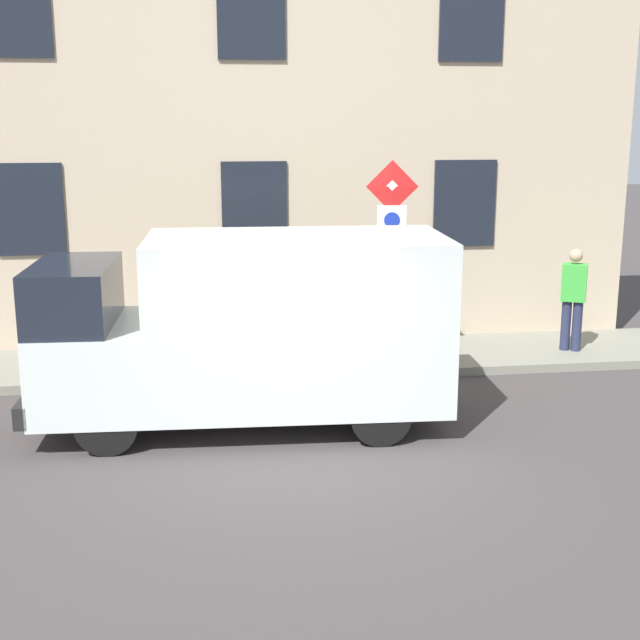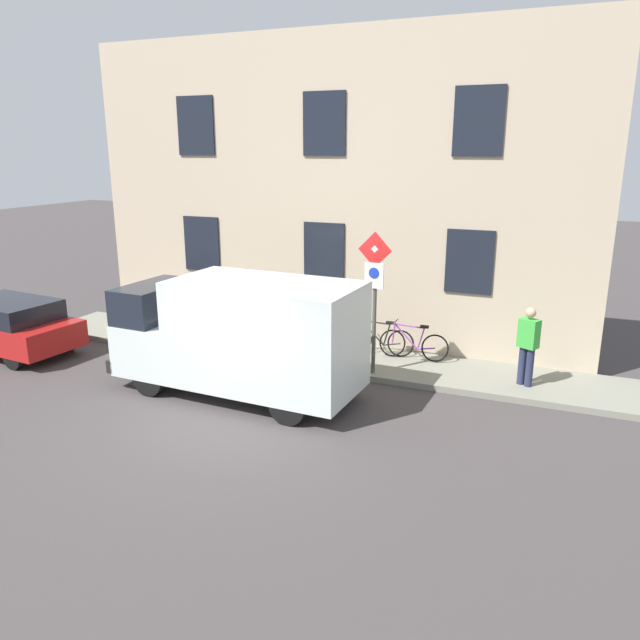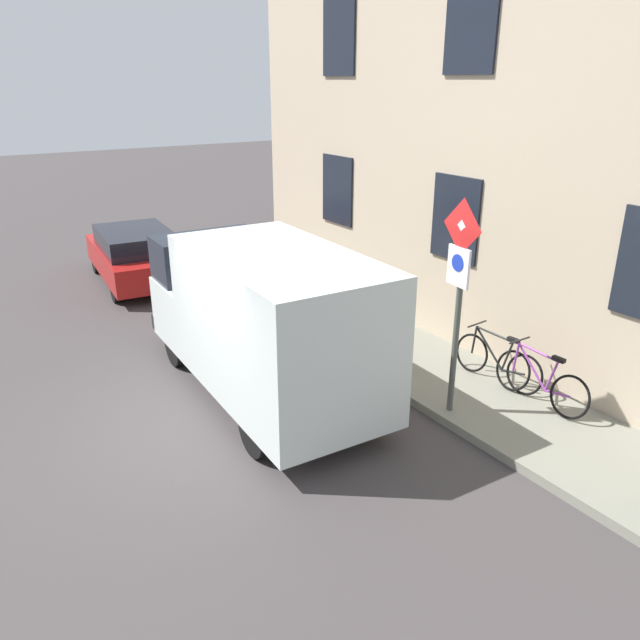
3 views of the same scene
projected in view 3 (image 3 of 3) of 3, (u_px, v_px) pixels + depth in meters
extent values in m
plane|color=#3F3A3A|center=(205.00, 421.00, 9.25)|extent=(80.00, 80.00, 0.00)
cube|color=gray|center=(405.00, 356.00, 11.25)|extent=(2.09, 15.33, 0.14)
cube|color=#BCA98E|center=(477.00, 135.00, 10.56)|extent=(0.70, 13.33, 7.82)
cube|color=black|center=(455.00, 219.00, 10.89)|extent=(0.06, 1.10, 1.50)
cube|color=black|center=(338.00, 190.00, 13.74)|extent=(0.06, 1.10, 1.50)
cube|color=black|center=(471.00, 24.00, 9.75)|extent=(0.06, 1.10, 1.50)
cube|color=black|center=(339.00, 37.00, 12.59)|extent=(0.06, 1.10, 1.50)
cylinder|color=#474C47|center=(458.00, 315.00, 8.74)|extent=(0.09, 0.09, 3.06)
pyramid|color=silver|center=(461.00, 228.00, 8.24)|extent=(0.10, 0.50, 0.50)
pyramid|color=red|center=(461.00, 228.00, 8.24)|extent=(0.08, 0.56, 0.56)
cube|color=white|center=(459.00, 267.00, 8.45)|extent=(0.09, 0.44, 0.56)
cylinder|color=#1933B2|center=(458.00, 263.00, 8.41)|extent=(0.04, 0.24, 0.24)
cube|color=silver|center=(279.00, 324.00, 9.11)|extent=(2.17, 3.89, 2.18)
cube|color=silver|center=(216.00, 306.00, 11.39)|extent=(2.06, 1.49, 1.10)
cube|color=black|center=(209.00, 257.00, 11.23)|extent=(1.96, 1.07, 0.84)
cube|color=black|center=(203.00, 313.00, 12.12)|extent=(2.01, 0.25, 0.28)
cylinder|color=black|center=(177.00, 345.00, 10.96)|extent=(0.25, 0.77, 0.76)
cylinder|color=black|center=(265.00, 326.00, 11.80)|extent=(0.25, 0.77, 0.76)
cylinder|color=black|center=(256.00, 430.00, 8.30)|extent=(0.25, 0.77, 0.76)
cylinder|color=black|center=(363.00, 397.00, 9.14)|extent=(0.25, 0.77, 0.76)
cube|color=#A51917|center=(136.00, 260.00, 15.42)|extent=(2.12, 4.15, 0.64)
cube|color=black|center=(135.00, 242.00, 15.07)|extent=(1.83, 2.54, 0.60)
cylinder|color=black|center=(96.00, 262.00, 16.27)|extent=(0.24, 0.61, 0.60)
cylinder|color=black|center=(155.00, 254.00, 16.95)|extent=(0.24, 0.61, 0.60)
cylinder|color=black|center=(116.00, 290.00, 14.10)|extent=(0.24, 0.61, 0.60)
cylinder|color=black|center=(182.00, 280.00, 14.78)|extent=(0.24, 0.61, 0.60)
torus|color=black|center=(513.00, 371.00, 9.78)|extent=(0.18, 0.66, 0.65)
torus|color=black|center=(570.00, 397.00, 8.97)|extent=(0.18, 0.66, 0.65)
cylinder|color=purple|center=(532.00, 367.00, 9.45)|extent=(0.04, 0.60, 0.60)
cylinder|color=purple|center=(538.00, 352.00, 9.29)|extent=(0.04, 0.73, 0.07)
cylinder|color=purple|center=(551.00, 376.00, 9.17)|extent=(0.04, 0.18, 0.55)
cylinder|color=purple|center=(557.00, 394.00, 9.15)|extent=(0.04, 0.43, 0.12)
cylinder|color=purple|center=(516.00, 357.00, 9.67)|extent=(0.04, 0.09, 0.50)
cube|color=black|center=(559.00, 359.00, 9.00)|extent=(0.08, 0.20, 0.06)
cylinder|color=#262626|center=(520.00, 340.00, 9.55)|extent=(0.46, 0.03, 0.03)
torus|color=black|center=(472.00, 353.00, 10.42)|extent=(0.18, 0.67, 0.66)
torus|color=black|center=(524.00, 375.00, 9.65)|extent=(0.18, 0.67, 0.66)
cylinder|color=black|center=(489.00, 348.00, 10.10)|extent=(0.08, 0.60, 0.60)
cylinder|color=black|center=(495.00, 334.00, 9.94)|extent=(0.09, 0.73, 0.07)
cylinder|color=black|center=(507.00, 356.00, 9.84)|extent=(0.05, 0.19, 0.55)
cylinder|color=black|center=(513.00, 372.00, 9.82)|extent=(0.07, 0.43, 0.12)
cylinder|color=black|center=(474.00, 340.00, 10.31)|extent=(0.04, 0.09, 0.50)
cube|color=black|center=(513.00, 340.00, 9.67)|extent=(0.09, 0.21, 0.06)
cylinder|color=#262626|center=(477.00, 324.00, 10.19)|extent=(0.46, 0.06, 0.03)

